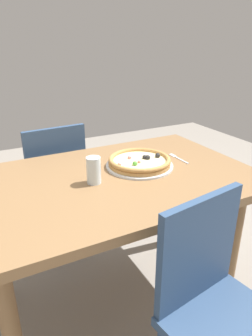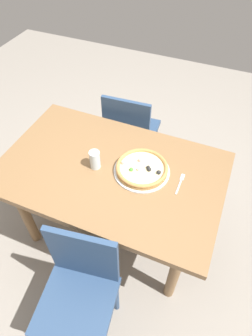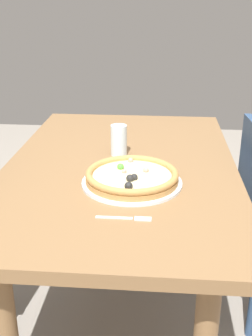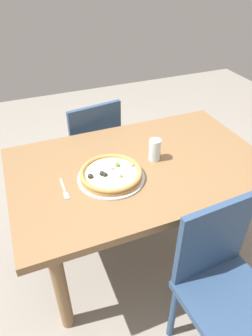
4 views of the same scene
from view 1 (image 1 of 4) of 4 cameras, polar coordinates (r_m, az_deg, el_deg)
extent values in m
plane|color=gray|center=(1.92, -2.27, -23.15)|extent=(6.00, 6.00, 0.00)
cube|color=olive|center=(1.48, -2.71, -2.49)|extent=(1.41, 0.89, 0.04)
cylinder|color=olive|center=(1.37, -20.44, -27.07)|extent=(0.07, 0.07, 0.73)
cylinder|color=olive|center=(1.76, 19.17, -13.85)|extent=(0.07, 0.07, 0.73)
cylinder|color=olive|center=(2.14, 7.73, -5.81)|extent=(0.07, 0.07, 0.73)
cylinder|color=navy|center=(1.58, 16.66, -25.97)|extent=(0.04, 0.04, 0.44)
cube|color=navy|center=(1.24, 19.43, -26.88)|extent=(0.45, 0.45, 0.04)
cube|color=navy|center=(1.16, 13.37, -14.55)|extent=(0.38, 0.09, 0.42)
cylinder|color=navy|center=(2.41, -18.45, -7.27)|extent=(0.04, 0.04, 0.44)
cylinder|color=navy|center=(2.49, -10.85, -5.46)|extent=(0.04, 0.04, 0.44)
cylinder|color=navy|center=(2.12, -16.18, -11.35)|extent=(0.04, 0.04, 0.44)
cylinder|color=navy|center=(2.21, -7.63, -9.10)|extent=(0.04, 0.04, 0.44)
cube|color=navy|center=(2.19, -13.85, -2.79)|extent=(0.42, 0.42, 0.04)
cube|color=navy|center=(1.94, -12.76, 1.30)|extent=(0.38, 0.05, 0.42)
cylinder|color=silver|center=(1.59, 2.52, 0.46)|extent=(0.35, 0.35, 0.01)
cylinder|color=#B78447|center=(1.59, 2.52, 0.93)|extent=(0.32, 0.32, 0.02)
cylinder|color=beige|center=(1.58, 2.53, 1.33)|extent=(0.28, 0.28, 0.01)
torus|color=#B78447|center=(1.58, 2.54, 1.57)|extent=(0.32, 0.32, 0.02)
sphere|color=#262626|center=(1.60, 3.50, 2.02)|extent=(0.02, 0.02, 0.02)
sphere|color=#262626|center=(1.63, 5.92, 2.31)|extent=(0.03, 0.03, 0.03)
sphere|color=#E58C7F|center=(1.51, -1.23, 0.68)|extent=(0.02, 0.02, 0.02)
sphere|color=#262626|center=(1.60, 4.08, 1.96)|extent=(0.03, 0.03, 0.03)
sphere|color=#4C9E38|center=(1.52, 1.68, 0.82)|extent=(0.02, 0.02, 0.02)
sphere|color=#E58C7F|center=(1.55, 2.49, 1.16)|extent=(0.02, 0.02, 0.02)
sphere|color=#E58C7F|center=(1.60, 0.67, 1.98)|extent=(0.02, 0.02, 0.02)
cube|color=silver|center=(1.70, 10.36, 1.43)|extent=(0.01, 0.11, 0.00)
cube|color=silver|center=(1.76, 8.69, 2.34)|extent=(0.02, 0.05, 0.00)
cylinder|color=silver|center=(1.40, -6.03, -0.42)|extent=(0.07, 0.07, 0.12)
camera|label=2|loc=(1.34, 71.50, 44.07)|focal=30.79mm
camera|label=3|loc=(2.48, 31.12, 19.85)|focal=44.96mm
camera|label=4|loc=(2.71, -3.19, 30.63)|focal=32.36mm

